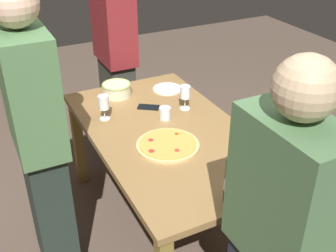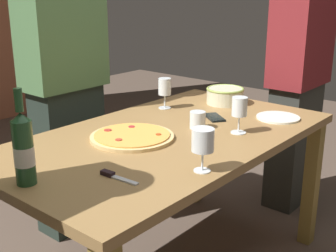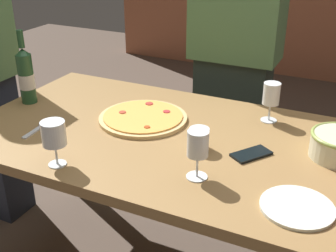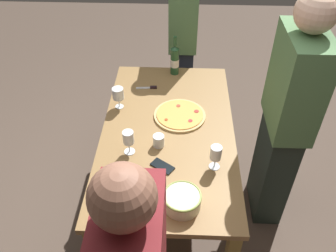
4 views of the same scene
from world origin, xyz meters
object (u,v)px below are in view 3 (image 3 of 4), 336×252
Objects in this scene: dining_table at (168,155)px; person_host at (235,54)px; wine_bottle at (26,76)px; pizza_knife at (40,126)px; cell_phone at (251,154)px; wine_glass_by_bottle at (54,134)px; side_plate at (297,207)px; wine_glass_far_left at (271,96)px; wine_glass_near_pizza at (198,145)px; pizza at (143,118)px; cup_amber at (199,139)px.

dining_table is 0.93× the size of person_host.
pizza_knife is (0.23, -0.19, -0.12)m from wine_bottle.
wine_bottle reaches higher than cell_phone.
side_plate is (0.79, 0.10, -0.11)m from wine_glass_by_bottle.
cell_phone is at bearing 30.90° from wine_glass_by_bottle.
wine_glass_far_left reaches higher than pizza_knife.
cell_phone is at bearing 23.63° from person_host.
wine_glass_near_pizza is at bearing -47.46° from dining_table.
pizza is at bearing 78.38° from wine_glass_by_bottle.
wine_glass_far_left is at bearing 49.52° from wine_glass_by_bottle.
pizza is at bearing 153.00° from dining_table.
wine_bottle is at bearing 139.60° from pizza_knife.
wine_glass_near_pizza reaches higher than wine_glass_by_bottle.
pizza_knife is at bearing -161.18° from dining_table.
wine_glass_far_left is 0.56m from person_host.
wine_glass_far_left is (0.11, 0.53, -0.01)m from wine_glass_near_pizza.
pizza_knife is (-0.71, 0.07, -0.11)m from wine_glass_near_pizza.
wine_bottle is 1.06m from cell_phone.
person_host is at bearing 61.20° from pizza_knife.
pizza_knife is (-0.49, -0.17, 0.10)m from dining_table.
cup_amber reaches higher than pizza.
dining_table is 0.20m from pizza.
side_plate is at bearing -26.16° from dining_table.
dining_table is 7.38× the size of side_plate.
person_host reaches higher than wine_glass_by_bottle.
pizza is at bearing -12.63° from person_host.
dining_table is at bearing -137.48° from wine_glass_far_left.
cup_amber is (-0.07, 0.18, -0.08)m from wine_glass_near_pizza.
wine_glass_far_left is 0.61m from side_plate.
pizza reaches higher than side_plate.
cell_phone is at bearing -87.33° from wine_glass_far_left.
pizza is at bearing 23.83° from cell_phone.
cell_phone is (0.49, -0.10, -0.01)m from pizza.
wine_glass_by_bottle reaches higher than side_plate.
wine_glass_near_pizza reaches higher than pizza_knife.
pizza_knife is 1.07m from person_host.
pizza_knife is at bearing -170.00° from cup_amber.
person_host is (0.17, 0.69, 0.12)m from pizza.
wine_glass_far_left is 0.33m from cell_phone.
wine_glass_near_pizza is 1.16× the size of cell_phone.
cup_amber reaches higher than dining_table.
wine_bottle reaches higher than wine_glass_far_left.
side_plate is at bearing -28.45° from cup_amber.
wine_bottle is 2.30× the size of cell_phone.
dining_table is at bearing 132.54° from wine_glass_near_pizza.
pizza is 2.28× the size of wine_glass_by_bottle.
pizza_knife reaches higher than cell_phone.
wine_glass_near_pizza is 0.77× the size of side_plate.
wine_glass_by_bottle is 0.69m from cell_phone.
cup_amber is at bearing 110.00° from wine_glass_near_pizza.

